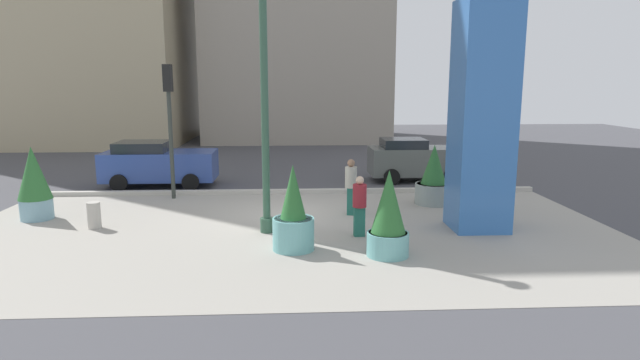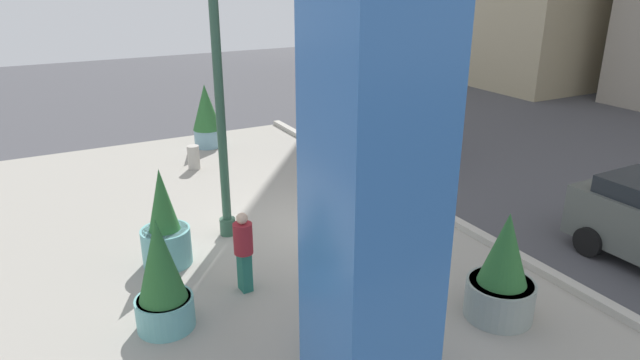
% 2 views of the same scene
% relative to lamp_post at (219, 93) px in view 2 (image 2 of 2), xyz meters
% --- Properties ---
extents(ground_plane, '(60.00, 60.00, 0.00)m').
position_rel_lamp_post_xyz_m(ground_plane, '(0.55, 5.86, -3.31)').
color(ground_plane, '#47474C').
extents(plaza_pavement, '(18.00, 10.00, 0.02)m').
position_rel_lamp_post_xyz_m(plaza_pavement, '(0.55, -0.14, -3.31)').
color(plaza_pavement, '#9E998E').
rests_on(plaza_pavement, ground_plane).
extents(curb_strip, '(18.00, 0.24, 0.16)m').
position_rel_lamp_post_xyz_m(curb_strip, '(0.55, 4.98, -3.23)').
color(curb_strip, '#B7B2A8').
rests_on(curb_strip, ground_plane).
extents(lamp_post, '(0.44, 0.44, 6.78)m').
position_rel_lamp_post_xyz_m(lamp_post, '(0.00, 0.00, 0.00)').
color(lamp_post, '#335642').
rests_on(lamp_post, ground_plane).
extents(art_pillar_blue, '(1.46, 1.46, 6.13)m').
position_rel_lamp_post_xyz_m(art_pillar_blue, '(5.78, 0.09, -0.24)').
color(art_pillar_blue, '#3870BC').
rests_on(art_pillar_blue, ground_plane).
extents(potted_plant_by_pillar, '(0.98, 0.98, 2.04)m').
position_rel_lamp_post_xyz_m(potted_plant_by_pillar, '(2.91, -2.13, -2.38)').
color(potted_plant_by_pillar, '#6BB2B2').
rests_on(potted_plant_by_pillar, ground_plane).
extents(potted_plant_near_left, '(0.95, 0.95, 2.17)m').
position_rel_lamp_post_xyz_m(potted_plant_near_left, '(-6.84, 1.70, -2.21)').
color(potted_plant_near_left, '#7AA8B7').
rests_on(potted_plant_near_left, ground_plane).
extents(potted_plant_near_right, '(1.19, 1.19, 1.99)m').
position_rel_lamp_post_xyz_m(potted_plant_near_right, '(5.35, 3.11, -2.48)').
color(potted_plant_near_right, gray).
rests_on(potted_plant_near_right, ground_plane).
extents(potted_plant_mid_plaza, '(1.00, 1.00, 2.09)m').
position_rel_lamp_post_xyz_m(potted_plant_mid_plaza, '(0.71, -1.56, -2.50)').
color(potted_plant_mid_plaza, '#6BB2B2').
rests_on(potted_plant_mid_plaza, ground_plane).
extents(concrete_bollard, '(0.36, 0.36, 0.75)m').
position_rel_lamp_post_xyz_m(concrete_bollard, '(-4.79, 0.61, -2.93)').
color(concrete_bollard, '#B2ADA3').
rests_on(concrete_bollard, ground_plane).
extents(traffic_light_far_side, '(0.28, 0.42, 4.58)m').
position_rel_lamp_post_xyz_m(traffic_light_far_side, '(-3.45, 4.39, -0.23)').
color(traffic_light_far_side, '#333833').
rests_on(traffic_light_far_side, ground_plane).
extents(car_intersection, '(4.25, 2.12, 1.75)m').
position_rel_lamp_post_xyz_m(car_intersection, '(-4.50, 6.67, -2.42)').
color(car_intersection, '#2D4793').
rests_on(car_intersection, ground_plane).
extents(pedestrian_on_sidewalk, '(0.43, 0.43, 1.72)m').
position_rel_lamp_post_xyz_m(pedestrian_on_sidewalk, '(2.46, 1.80, -2.35)').
color(pedestrian_on_sidewalk, '#236656').
rests_on(pedestrian_on_sidewalk, ground_plane).
extents(pedestrian_by_curb, '(0.38, 0.38, 1.61)m').
position_rel_lamp_post_xyz_m(pedestrian_by_curb, '(2.44, -0.51, -2.42)').
color(pedestrian_by_curb, '#236656').
rests_on(pedestrian_by_curb, ground_plane).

